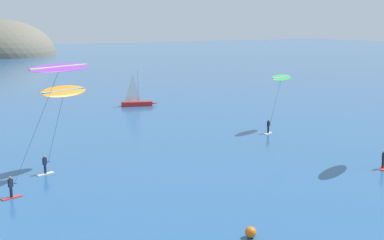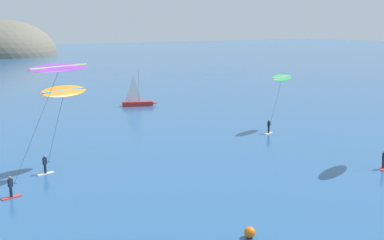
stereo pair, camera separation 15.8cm
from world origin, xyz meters
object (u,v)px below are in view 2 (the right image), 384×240
(sailboat_near, at_px, (139,102))
(kitesurfer_purple, at_px, (57,75))
(marker_buoy, at_px, (250,232))
(kitesurfer_orange, at_px, (62,97))
(kitesurfer_green, at_px, (281,83))

(sailboat_near, bearing_deg, kitesurfer_purple, -126.49)
(kitesurfer_purple, distance_m, marker_buoy, 20.00)
(sailboat_near, relative_size, kitesurfer_purple, 0.60)
(kitesurfer_orange, distance_m, kitesurfer_green, 27.29)
(kitesurfer_purple, xyz_separation_m, kitesurfer_orange, (1.36, 3.15, -2.33))
(sailboat_near, bearing_deg, marker_buoy, -108.88)
(sailboat_near, relative_size, marker_buoy, 8.38)
(kitesurfer_orange, bearing_deg, sailboat_near, 52.20)
(kitesurfer_green, distance_m, marker_buoy, 31.77)
(kitesurfer_purple, relative_size, kitesurfer_green, 1.42)
(kitesurfer_orange, bearing_deg, kitesurfer_green, 3.16)
(marker_buoy, bearing_deg, sailboat_near, 71.12)
(kitesurfer_purple, bearing_deg, marker_buoy, -70.40)
(kitesurfer_orange, bearing_deg, marker_buoy, -76.86)
(kitesurfer_purple, height_order, kitesurfer_green, kitesurfer_purple)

